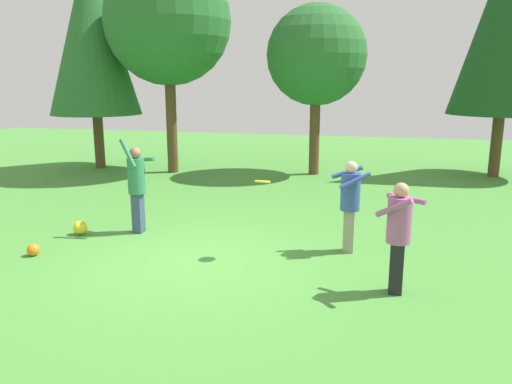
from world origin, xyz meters
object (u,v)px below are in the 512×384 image
(person_catcher, at_px, (399,229))
(person_bystander, at_px, (350,199))
(frisbee, at_px, (262,181))
(tree_far_left, at_px, (92,33))
(ball_yellow, at_px, (80,228))
(ball_orange, at_px, (33,250))
(tree_center, at_px, (316,56))
(tree_left, at_px, (168,22))
(person_thrower, at_px, (137,182))
(tree_far_right, at_px, (509,19))

(person_catcher, relative_size, person_bystander, 0.99)
(person_catcher, xyz_separation_m, frisbee, (-2.21, 1.03, 0.37))
(tree_far_left, bearing_deg, ball_yellow, -61.96)
(person_catcher, bearing_deg, person_bystander, -39.72)
(ball_orange, xyz_separation_m, tree_center, (3.70, 8.94, 3.61))
(ball_yellow, height_order, tree_left, tree_left)
(person_bystander, bearing_deg, tree_left, -70.28)
(person_bystander, relative_size, ball_yellow, 5.90)
(tree_center, xyz_separation_m, tree_far_left, (-7.35, -0.61, 0.79))
(ball_yellow, bearing_deg, person_catcher, -12.88)
(person_bystander, relative_size, ball_orange, 7.66)
(person_thrower, relative_size, ball_yellow, 6.88)
(ball_yellow, distance_m, tree_center, 9.18)
(person_thrower, distance_m, tree_far_right, 12.15)
(person_catcher, xyz_separation_m, tree_far_right, (3.19, 10.01, 3.80))
(tree_center, bearing_deg, frisbee, -88.68)
(tree_far_left, relative_size, tree_far_right, 0.95)
(ball_orange, bearing_deg, tree_center, 67.54)
(tree_center, height_order, tree_left, tree_left)
(tree_far_right, bearing_deg, person_thrower, -134.71)
(person_thrower, bearing_deg, tree_center, 86.23)
(person_bystander, relative_size, tree_far_right, 0.21)
(frisbee, bearing_deg, person_catcher, -24.94)
(ball_orange, relative_size, ball_yellow, 0.77)
(person_catcher, bearing_deg, ball_yellow, 12.05)
(person_thrower, bearing_deg, frisbee, -0.00)
(ball_orange, relative_size, tree_far_right, 0.03)
(ball_orange, bearing_deg, person_bystander, 16.48)
(tree_center, bearing_deg, tree_far_left, -175.25)
(person_thrower, relative_size, tree_left, 0.28)
(person_catcher, height_order, tree_center, tree_center)
(person_thrower, distance_m, tree_far_left, 8.88)
(tree_far_left, height_order, tree_far_right, tree_far_right)
(person_catcher, distance_m, ball_yellow, 6.21)
(tree_center, distance_m, tree_far_right, 5.77)
(person_bystander, height_order, tree_center, tree_center)
(person_bystander, relative_size, tree_center, 0.31)
(person_bystander, height_order, ball_orange, person_bystander)
(person_catcher, distance_m, ball_orange, 6.15)
(frisbee, relative_size, tree_center, 0.05)
(tree_left, distance_m, tree_far_left, 2.80)
(tree_left, relative_size, tree_far_right, 0.89)
(frisbee, bearing_deg, ball_orange, -166.23)
(person_thrower, relative_size, frisbee, 6.80)
(person_bystander, xyz_separation_m, ball_orange, (-5.31, -1.57, -0.86))
(tree_left, distance_m, tree_far_right, 10.31)
(ball_orange, xyz_separation_m, ball_yellow, (0.09, 1.30, 0.03))
(person_thrower, xyz_separation_m, tree_far_left, (-4.81, 6.61, 3.47))
(tree_left, bearing_deg, person_bystander, -46.83)
(person_catcher, distance_m, tree_left, 11.44)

